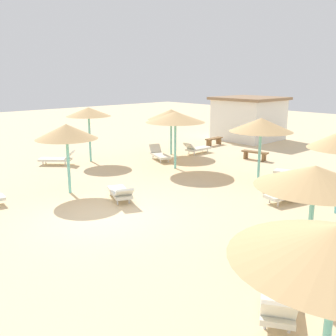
# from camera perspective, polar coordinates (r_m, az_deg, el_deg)

# --- Properties ---
(ground_plane) EXTENTS (80.00, 80.00, 0.00)m
(ground_plane) POSITION_cam_1_polar(r_m,az_deg,el_deg) (13.35, -9.56, -7.10)
(ground_plane) COLOR beige
(parasol_0) EXTENTS (2.79, 2.79, 2.70)m
(parasol_0) POSITION_cam_1_polar(r_m,az_deg,el_deg) (22.88, 0.46, 7.93)
(parasol_0) COLOR #6BC6BC
(parasol_0) RESTS_ON ground
(parasol_1) EXTENTS (2.80, 2.80, 2.64)m
(parasol_1) POSITION_cam_1_polar(r_m,az_deg,el_deg) (9.63, 20.91, -1.20)
(parasol_1) COLOR #6BC6BC
(parasol_1) RESTS_ON ground
(parasol_2) EXTENTS (2.79, 2.79, 2.84)m
(parasol_2) POSITION_cam_1_polar(r_m,az_deg,el_deg) (17.47, 13.62, 6.21)
(parasol_2) COLOR #6BC6BC
(parasol_2) RESTS_ON ground
(parasol_3) EXTENTS (2.41, 2.41, 2.98)m
(parasol_3) POSITION_cam_1_polar(r_m,az_deg,el_deg) (21.38, -11.69, 8.11)
(parasol_3) COLOR #6BC6BC
(parasol_3) RESTS_ON ground
(parasol_6) EXTENTS (2.44, 2.44, 2.81)m
(parasol_6) POSITION_cam_1_polar(r_m,az_deg,el_deg) (15.68, -14.82, 5.20)
(parasol_6) COLOR #6BC6BC
(parasol_6) RESTS_ON ground
(parasol_7) EXTENTS (2.98, 2.98, 2.90)m
(parasol_7) POSITION_cam_1_polar(r_m,az_deg,el_deg) (19.31, 1.10, 7.54)
(parasol_7) COLOR #6BC6BC
(parasol_7) RESTS_ON ground
(lounger_0) EXTENTS (0.65, 1.89, 0.73)m
(lounger_0) POSITION_cam_1_polar(r_m,az_deg,el_deg) (23.49, 4.29, 2.92)
(lounger_0) COLOR silver
(lounger_0) RESTS_ON ground
(lounger_1) EXTENTS (1.53, 1.90, 0.81)m
(lounger_1) POSITION_cam_1_polar(r_m,az_deg,el_deg) (8.33, 15.88, -18.50)
(lounger_1) COLOR silver
(lounger_1) RESTS_ON ground
(lounger_2) EXTENTS (2.00, 1.18, 0.68)m
(lounger_2) POSITION_cam_1_polar(r_m,az_deg,el_deg) (18.63, 18.44, -0.63)
(lounger_2) COLOR silver
(lounger_2) RESTS_ON ground
(lounger_3) EXTENTS (1.78, 1.78, 0.75)m
(lounger_3) POSITION_cam_1_polar(r_m,az_deg,el_deg) (21.34, -16.01, 1.33)
(lounger_3) COLOR silver
(lounger_3) RESTS_ON ground
(lounger_4) EXTENTS (1.10, 1.99, 0.72)m
(lounger_4) POSITION_cam_1_polar(r_m,az_deg,el_deg) (15.27, 17.45, -3.62)
(lounger_4) COLOR silver
(lounger_4) RESTS_ON ground
(lounger_6) EXTENTS (2.00, 1.33, 0.70)m
(lounger_6) POSITION_cam_1_polar(r_m,az_deg,el_deg) (14.82, -7.06, -3.60)
(lounger_6) COLOR silver
(lounger_6) RESTS_ON ground
(lounger_7) EXTENTS (1.97, 1.23, 0.78)m
(lounger_7) POSITION_cam_1_polar(r_m,az_deg,el_deg) (21.64, -1.27, 2.03)
(lounger_7) COLOR silver
(lounger_7) RESTS_ON ground
(bench_0) EXTENTS (0.50, 1.52, 0.49)m
(bench_0) POSITION_cam_1_polar(r_m,az_deg,el_deg) (26.46, 6.82, 4.14)
(bench_0) COLOR brown
(bench_0) RESTS_ON ground
(bench_1) EXTENTS (1.55, 0.65, 0.49)m
(bench_1) POSITION_cam_1_polar(r_m,az_deg,el_deg) (22.20, 12.74, 2.06)
(bench_1) COLOR brown
(bench_1) RESTS_ON ground
(beach_cabana) EXTENTS (4.41, 4.38, 3.10)m
(beach_cabana) POSITION_cam_1_polar(r_m,az_deg,el_deg) (29.11, 11.86, 7.24)
(beach_cabana) COLOR white
(beach_cabana) RESTS_ON ground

